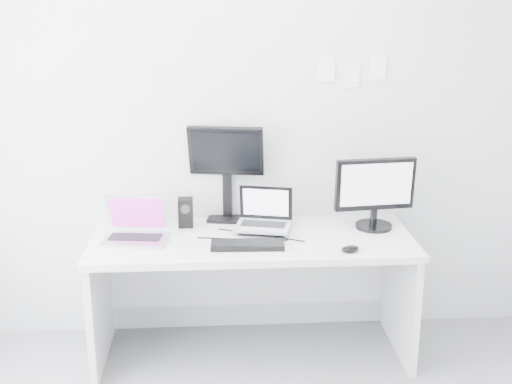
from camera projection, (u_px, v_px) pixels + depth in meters
back_wall at (249, 117)px, 3.84m from camera, size 3.60×0.00×3.60m
desk at (252, 297)px, 3.78m from camera, size 1.80×0.70×0.73m
macbook at (133, 219)px, 3.57m from camera, size 0.37×0.30×0.26m
speaker at (186, 212)px, 3.83m from camera, size 0.10×0.10×0.17m
dell_laptop at (263, 211)px, 3.72m from camera, size 0.35×0.30×0.26m
rear_monitor at (227, 172)px, 3.88m from camera, size 0.46×0.23×0.60m
samsung_monitor at (375, 193)px, 3.77m from camera, size 0.49×0.26×0.43m
keyboard at (248, 245)px, 3.53m from camera, size 0.40×0.15×0.03m
mouse at (350, 249)px, 3.46m from camera, size 0.12×0.10×0.03m
wall_note_0 at (326, 69)px, 3.78m from camera, size 0.10×0.00×0.14m
wall_note_1 at (352, 76)px, 3.80m from camera, size 0.09×0.00×0.13m
wall_note_2 at (378, 67)px, 3.80m from camera, size 0.10×0.00×0.14m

